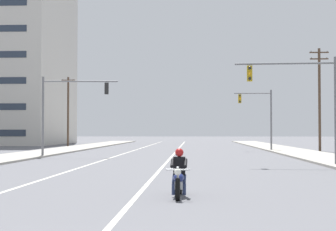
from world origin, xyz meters
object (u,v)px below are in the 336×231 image
Objects in this scene: traffic_signal_near_right at (305,93)px; traffic_signal_near_left at (65,103)px; motorcycle_with_rider at (179,178)px; utility_pole_left_far at (68,110)px; traffic_signal_mid_right at (261,111)px; utility_pole_right_far at (319,96)px.

traffic_signal_near_right and traffic_signal_near_left have the same top height.
utility_pole_left_far reaches higher than motorcycle_with_rider.
utility_pole_right_far is at bearing -4.95° from traffic_signal_mid_right.
traffic_signal_near_left is at bearing -150.00° from utility_pole_right_far.
motorcycle_with_rider is 0.21× the size of utility_pole_right_far.
traffic_signal_near_right is 19.09m from traffic_signal_near_left.
utility_pole_left_far is (-16.35, 53.58, 4.22)m from motorcycle_with_rider.
traffic_signal_mid_right is 5.97m from utility_pole_right_far.
traffic_signal_near_left reaches higher than motorcycle_with_rider.
motorcycle_with_rider is 0.35× the size of traffic_signal_near_right.
utility_pole_left_far is (-29.36, 16.37, -0.67)m from utility_pole_right_far.
traffic_signal_near_left is at bearing 111.37° from motorcycle_with_rider.
traffic_signal_near_right is 1.00× the size of traffic_signal_near_left.
traffic_signal_near_right is (6.79, 14.24, 3.56)m from motorcycle_with_rider.
utility_pole_left_far is at bearing 120.46° from traffic_signal_near_right.
traffic_signal_mid_right is 28.44m from utility_pole_left_far.
traffic_signal_near_left is 21.48m from traffic_signal_mid_right.
traffic_signal_near_right is 0.67× the size of utility_pole_left_far.
traffic_signal_near_right is 1.00× the size of traffic_signal_mid_right.
traffic_signal_near_right is at bearing 64.50° from motorcycle_with_rider.
motorcycle_with_rider is 0.24× the size of utility_pole_left_far.
utility_pole_left_far is at bearing 103.17° from traffic_signal_near_left.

